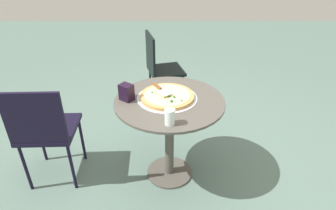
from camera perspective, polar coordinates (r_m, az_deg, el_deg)
ground_plane at (r=2.50m, az=0.40°, el=-13.23°), size 10.00×10.00×0.00m
patio_table at (r=2.17m, az=0.45°, el=-3.00°), size 0.80×0.80×0.71m
pizza_on_tray at (r=2.10m, az=0.00°, el=1.70°), size 0.44×0.44×0.05m
pizza_server at (r=2.11m, az=-1.33°, el=3.18°), size 0.15×0.20×0.02m
drinking_cup at (r=1.79m, az=0.49°, el=-2.36°), size 0.07×0.07×0.11m
napkin_dispenser at (r=2.08m, az=-8.04°, el=2.52°), size 0.12×0.11×0.12m
patio_chair_near at (r=2.31m, az=-23.00°, el=-4.11°), size 0.42×0.42×0.87m
patio_chair_far at (r=3.16m, az=-1.46°, el=7.73°), size 0.44×0.44×0.86m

